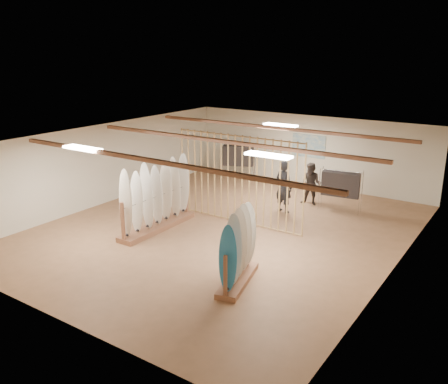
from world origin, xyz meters
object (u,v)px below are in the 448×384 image
Objects in this scene: shopper_b at (311,181)px; rack_right at (238,259)px; rack_left at (157,207)px; shopper_a at (284,183)px; clothing_rack_b at (341,184)px; clothing_rack_a at (238,156)px.

rack_right is at bearing -84.60° from shopper_b.
rack_left reaches higher than shopper_a.
rack_left is at bearing 68.04° from shopper_a.
shopper_b is at bearing 167.42° from clothing_rack_b.
rack_right is 6.45m from shopper_b.
rack_right is 1.14× the size of shopper_b.
rack_right is at bearing -80.78° from clothing_rack_a.
shopper_a is at bearing -113.36° from shopper_b.
clothing_rack_b is at bearing -131.52° from shopper_a.
rack_right is 1.31× the size of clothing_rack_a.
clothing_rack_b is at bearing -41.66° from clothing_rack_a.
shopper_a reaches higher than shopper_b.
rack_left is 1.99× the size of clothing_rack_a.
rack_left is 1.52× the size of rack_right.
shopper_b reaches higher than clothing_rack_b.
shopper_b is at bearing -97.42° from shopper_a.
rack_right is at bearing -98.12° from clothing_rack_b.
rack_left is at bearing 143.41° from rack_right.
clothing_rack_a is (-1.18, 6.42, 0.25)m from rack_left.
shopper_a is at bearing -61.51° from clothing_rack_a.
clothing_rack_a is at bearing 154.18° from clothing_rack_b.
shopper_a reaches higher than clothing_rack_a.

